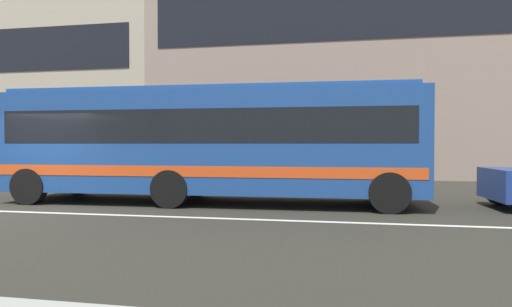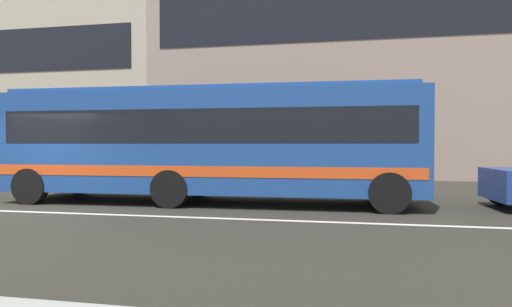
# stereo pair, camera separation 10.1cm
# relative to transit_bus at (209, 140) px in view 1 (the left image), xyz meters

# --- Properties ---
(ground_plane) EXTENTS (160.00, 160.00, 0.00)m
(ground_plane) POSITION_rel_transit_bus_xyz_m (-4.10, -2.51, -1.78)
(ground_plane) COLOR #2C2B24
(lane_centre_line) EXTENTS (60.00, 0.16, 0.01)m
(lane_centre_line) POSITION_rel_transit_bus_xyz_m (-4.10, -2.51, -1.78)
(lane_centre_line) COLOR silver
(lane_centre_line) RESTS_ON ground_plane
(apartment_block_left) EXTENTS (21.16, 8.90, 11.74)m
(apartment_block_left) POSITION_rel_transit_bus_xyz_m (-16.70, 13.31, 4.09)
(apartment_block_left) COLOR #BEB198
(apartment_block_left) RESTS_ON ground_plane
(apartment_block_right) EXTENTS (18.72, 8.90, 13.70)m
(apartment_block_right) POSITION_rel_transit_bus_xyz_m (3.24, 13.31, 5.07)
(apartment_block_right) COLOR #A18B7B
(apartment_block_right) RESTS_ON ground_plane
(transit_bus) EXTENTS (11.69, 2.90, 3.23)m
(transit_bus) POSITION_rel_transit_bus_xyz_m (0.00, 0.00, 0.00)
(transit_bus) COLOR navy
(transit_bus) RESTS_ON ground_plane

